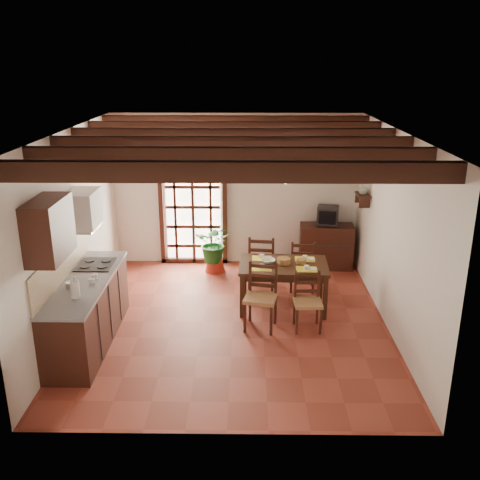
{
  "coord_description": "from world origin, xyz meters",
  "views": [
    {
      "loc": [
        0.2,
        -7.11,
        3.71
      ],
      "look_at": [
        0.1,
        0.4,
        1.15
      ],
      "focal_mm": 40.0,
      "sensor_mm": 36.0,
      "label": 1
    }
  ],
  "objects_px": {
    "chair_far_right": "(302,274)",
    "sideboard": "(326,246)",
    "crt_tv": "(328,215)",
    "pendant_lamp": "(286,176)",
    "kitchen_counter": "(88,310)",
    "potted_plant": "(215,242)",
    "dining_table": "(283,269)",
    "chair_near_right": "(307,312)",
    "chair_near_left": "(261,309)",
    "chair_far_left": "(262,272)"
  },
  "relations": [
    {
      "from": "crt_tv",
      "to": "pendant_lamp",
      "type": "distance_m",
      "value": 2.13
    },
    {
      "from": "dining_table",
      "to": "chair_far_left",
      "type": "bearing_deg",
      "value": 116.18
    },
    {
      "from": "dining_table",
      "to": "sideboard",
      "type": "bearing_deg",
      "value": 64.56
    },
    {
      "from": "sideboard",
      "to": "pendant_lamp",
      "type": "height_order",
      "value": "pendant_lamp"
    },
    {
      "from": "chair_near_left",
      "to": "chair_near_right",
      "type": "bearing_deg",
      "value": 9.54
    },
    {
      "from": "sideboard",
      "to": "crt_tv",
      "type": "xyz_separation_m",
      "value": [
        0.0,
        -0.01,
        0.6
      ]
    },
    {
      "from": "chair_far_right",
      "to": "sideboard",
      "type": "distance_m",
      "value": 1.18
    },
    {
      "from": "chair_far_left",
      "to": "pendant_lamp",
      "type": "distance_m",
      "value": 1.9
    },
    {
      "from": "chair_near_right",
      "to": "chair_far_right",
      "type": "bearing_deg",
      "value": 85.88
    },
    {
      "from": "chair_near_left",
      "to": "sideboard",
      "type": "bearing_deg",
      "value": 74.08
    },
    {
      "from": "potted_plant",
      "to": "chair_near_left",
      "type": "bearing_deg",
      "value": -70.01
    },
    {
      "from": "dining_table",
      "to": "potted_plant",
      "type": "xyz_separation_m",
      "value": [
        -1.15,
        1.49,
        -0.07
      ]
    },
    {
      "from": "kitchen_counter",
      "to": "chair_near_left",
      "type": "xyz_separation_m",
      "value": [
        2.36,
        0.44,
        -0.17
      ]
    },
    {
      "from": "kitchen_counter",
      "to": "chair_far_left",
      "type": "height_order",
      "value": "kitchen_counter"
    },
    {
      "from": "chair_near_right",
      "to": "pendant_lamp",
      "type": "bearing_deg",
      "value": 109.2
    },
    {
      "from": "chair_near_right",
      "to": "crt_tv",
      "type": "bearing_deg",
      "value": 74.34
    },
    {
      "from": "sideboard",
      "to": "chair_near_right",
      "type": "bearing_deg",
      "value": -101.52
    },
    {
      "from": "chair_far_right",
      "to": "potted_plant",
      "type": "bearing_deg",
      "value": -23.97
    },
    {
      "from": "dining_table",
      "to": "potted_plant",
      "type": "bearing_deg",
      "value": 129.99
    },
    {
      "from": "chair_far_left",
      "to": "potted_plant",
      "type": "relative_size",
      "value": 0.52
    },
    {
      "from": "sideboard",
      "to": "kitchen_counter",
      "type": "bearing_deg",
      "value": -139.72
    },
    {
      "from": "kitchen_counter",
      "to": "dining_table",
      "type": "distance_m",
      "value": 2.94
    },
    {
      "from": "chair_near_left",
      "to": "chair_far_left",
      "type": "relative_size",
      "value": 0.99
    },
    {
      "from": "sideboard",
      "to": "potted_plant",
      "type": "relative_size",
      "value": 0.51
    },
    {
      "from": "pendant_lamp",
      "to": "chair_far_left",
      "type": "bearing_deg",
      "value": 117.27
    },
    {
      "from": "chair_far_left",
      "to": "crt_tv",
      "type": "relative_size",
      "value": 2.22
    },
    {
      "from": "crt_tv",
      "to": "chair_near_left",
      "type": "bearing_deg",
      "value": -107.15
    },
    {
      "from": "crt_tv",
      "to": "potted_plant",
      "type": "bearing_deg",
      "value": -163.0
    },
    {
      "from": "chair_near_left",
      "to": "potted_plant",
      "type": "distance_m",
      "value": 2.31
    },
    {
      "from": "chair_far_left",
      "to": "pendant_lamp",
      "type": "xyz_separation_m",
      "value": [
        0.31,
        -0.6,
        1.78
      ]
    },
    {
      "from": "chair_near_left",
      "to": "chair_far_right",
      "type": "relative_size",
      "value": 1.06
    },
    {
      "from": "chair_near_left",
      "to": "crt_tv",
      "type": "distance_m",
      "value": 2.79
    },
    {
      "from": "chair_near_left",
      "to": "chair_near_right",
      "type": "xyz_separation_m",
      "value": [
        0.67,
        -0.03,
        -0.03
      ]
    },
    {
      "from": "crt_tv",
      "to": "sideboard",
      "type": "bearing_deg",
      "value": 100.83
    },
    {
      "from": "sideboard",
      "to": "pendant_lamp",
      "type": "relative_size",
      "value": 1.14
    },
    {
      "from": "chair_far_left",
      "to": "sideboard",
      "type": "xyz_separation_m",
      "value": [
        1.21,
        1.02,
        0.11
      ]
    },
    {
      "from": "chair_near_right",
      "to": "pendant_lamp",
      "type": "xyz_separation_m",
      "value": [
        -0.31,
        0.8,
        1.81
      ]
    },
    {
      "from": "chair_near_left",
      "to": "potted_plant",
      "type": "xyz_separation_m",
      "value": [
        -0.79,
        2.16,
        0.27
      ]
    },
    {
      "from": "kitchen_counter",
      "to": "pendant_lamp",
      "type": "bearing_deg",
      "value": 23.97
    },
    {
      "from": "potted_plant",
      "to": "crt_tv",
      "type": "bearing_deg",
      "value": 6.17
    },
    {
      "from": "chair_near_left",
      "to": "kitchen_counter",
      "type": "bearing_deg",
      "value": -157.5
    },
    {
      "from": "chair_near_right",
      "to": "sideboard",
      "type": "height_order",
      "value": "chair_near_right"
    },
    {
      "from": "chair_near_left",
      "to": "potted_plant",
      "type": "height_order",
      "value": "potted_plant"
    },
    {
      "from": "chair_far_left",
      "to": "potted_plant",
      "type": "height_order",
      "value": "potted_plant"
    },
    {
      "from": "kitchen_counter",
      "to": "chair_near_right",
      "type": "xyz_separation_m",
      "value": [
        3.03,
        0.41,
        -0.21
      ]
    },
    {
      "from": "chair_near_right",
      "to": "potted_plant",
      "type": "height_order",
      "value": "potted_plant"
    },
    {
      "from": "kitchen_counter",
      "to": "chair_far_right",
      "type": "height_order",
      "value": "kitchen_counter"
    },
    {
      "from": "dining_table",
      "to": "chair_near_left",
      "type": "height_order",
      "value": "chair_near_left"
    },
    {
      "from": "pendant_lamp",
      "to": "sideboard",
      "type": "bearing_deg",
      "value": 60.77
    },
    {
      "from": "sideboard",
      "to": "dining_table",
      "type": "bearing_deg",
      "value": -115.43
    }
  ]
}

